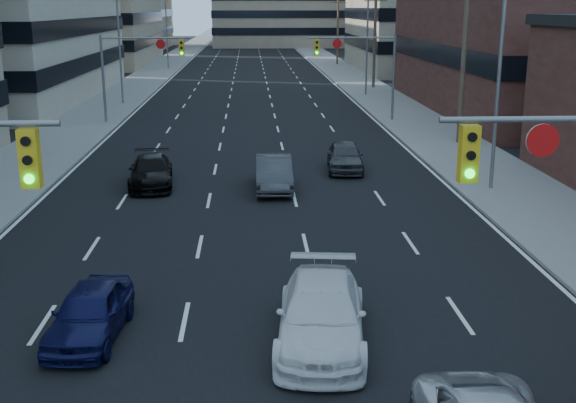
# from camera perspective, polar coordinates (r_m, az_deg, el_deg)

# --- Properties ---
(road_surface) EXTENTS (18.00, 300.00, 0.02)m
(road_surface) POSITION_cam_1_polar(r_m,az_deg,el_deg) (135.47, -3.09, 11.81)
(road_surface) COLOR black
(road_surface) RESTS_ON ground
(sidewalk_left) EXTENTS (5.00, 300.00, 0.15)m
(sidewalk_left) POSITION_cam_1_polar(r_m,az_deg,el_deg) (135.95, -8.05, 11.72)
(sidewalk_left) COLOR slate
(sidewalk_left) RESTS_ON ground
(sidewalk_right) EXTENTS (5.00, 300.00, 0.15)m
(sidewalk_right) POSITION_cam_1_polar(r_m,az_deg,el_deg) (135.96, 1.87, 11.86)
(sidewalk_right) COLOR slate
(sidewalk_right) RESTS_ON ground
(office_left_far) EXTENTS (20.00, 30.00, 16.00)m
(office_left_far) POSITION_cam_1_polar(r_m,az_deg,el_deg) (107.94, -16.42, 14.64)
(office_left_far) COLOR gray
(office_left_far) RESTS_ON ground
(storefront_right_mid) EXTENTS (20.00, 30.00, 9.00)m
(storefront_right_mid) POSITION_cam_1_polar(r_m,az_deg,el_deg) (60.34, 20.84, 11.00)
(storefront_right_mid) COLOR #472119
(storefront_right_mid) RESTS_ON ground
(office_right_far) EXTENTS (22.00, 28.00, 14.00)m
(office_right_far) POSITION_cam_1_polar(r_m,az_deg,el_deg) (96.55, 12.37, 14.30)
(office_right_far) COLOR gray
(office_right_far) RESTS_ON ground
(bg_block_right) EXTENTS (22.00, 22.00, 12.00)m
(bg_block_right) POSITION_cam_1_polar(r_m,az_deg,el_deg) (139.00, 10.60, 14.14)
(bg_block_right) COLOR gray
(bg_block_right) RESTS_ON ground
(signal_far_left) EXTENTS (6.09, 0.33, 6.00)m
(signal_far_left) POSITION_cam_1_polar(r_m,az_deg,el_deg) (50.94, -11.88, 10.84)
(signal_far_left) COLOR slate
(signal_far_left) RESTS_ON ground
(signal_far_right) EXTENTS (6.09, 0.33, 6.00)m
(signal_far_right) POSITION_cam_1_polar(r_m,az_deg,el_deg) (50.96, 5.79, 11.08)
(signal_far_right) COLOR slate
(signal_far_right) RESTS_ON ground
(utility_pole_block) EXTENTS (2.20, 0.28, 11.00)m
(utility_pole_block) POSITION_cam_1_polar(r_m,az_deg,el_deg) (43.07, 13.77, 11.97)
(utility_pole_block) COLOR #4C3D2D
(utility_pole_block) RESTS_ON ground
(utility_pole_midblock) EXTENTS (2.20, 0.28, 11.00)m
(utility_pole_midblock) POSITION_cam_1_polar(r_m,az_deg,el_deg) (72.32, 6.89, 13.40)
(utility_pole_midblock) COLOR #4C3D2D
(utility_pole_midblock) RESTS_ON ground
(utility_pole_distant) EXTENTS (2.20, 0.28, 11.00)m
(utility_pole_distant) POSITION_cam_1_polar(r_m,az_deg,el_deg) (102.00, 3.96, 13.95)
(utility_pole_distant) COLOR #4C3D2D
(utility_pole_distant) RESTS_ON ground
(streetlight_left_mid) EXTENTS (2.03, 0.22, 9.00)m
(streetlight_left_mid) POSITION_cam_1_polar(r_m,az_deg,el_deg) (61.18, -13.03, 12.15)
(streetlight_left_mid) COLOR slate
(streetlight_left_mid) RESTS_ON ground
(streetlight_left_far) EXTENTS (2.03, 0.22, 9.00)m
(streetlight_left_far) POSITION_cam_1_polar(r_m,az_deg,el_deg) (95.84, -9.47, 13.27)
(streetlight_left_far) COLOR slate
(streetlight_left_far) RESTS_ON ground
(streetlight_right_near) EXTENTS (2.03, 0.22, 9.00)m
(streetlight_right_near) POSITION_cam_1_polar(r_m,az_deg,el_deg) (32.10, 16.06, 9.57)
(streetlight_right_near) COLOR slate
(streetlight_right_near) RESTS_ON ground
(streetlight_right_far) EXTENTS (2.03, 0.22, 9.00)m
(streetlight_right_far) POSITION_cam_1_polar(r_m,az_deg,el_deg) (66.13, 6.14, 12.64)
(streetlight_right_far) COLOR slate
(streetlight_right_far) RESTS_ON ground
(white_van) EXTENTS (2.65, 5.32, 1.48)m
(white_van) POSITION_cam_1_polar(r_m,az_deg,el_deg) (17.45, 2.65, -8.91)
(white_van) COLOR silver
(white_van) RESTS_ON ground
(sedan_blue) EXTENTS (1.83, 3.96, 1.32)m
(sedan_blue) POSITION_cam_1_polar(r_m,az_deg,el_deg) (18.39, -15.38, -8.46)
(sedan_blue) COLOR #0E0F39
(sedan_blue) RESTS_ON ground
(sedan_grey_center) EXTENTS (1.59, 4.51, 1.48)m
(sedan_grey_center) POSITION_cam_1_polar(r_m,az_deg,el_deg) (31.86, -1.13, 2.25)
(sedan_grey_center) COLOR #37373A
(sedan_grey_center) RESTS_ON ground
(sedan_black_far) EXTENTS (2.34, 4.83, 1.36)m
(sedan_black_far) POSITION_cam_1_polar(r_m,az_deg,el_deg) (33.05, -10.78, 2.34)
(sedan_black_far) COLOR black
(sedan_black_far) RESTS_ON ground
(sedan_grey_right) EXTENTS (2.05, 4.38, 1.45)m
(sedan_grey_right) POSITION_cam_1_polar(r_m,az_deg,el_deg) (35.73, 4.52, 3.60)
(sedan_grey_right) COLOR #38373A
(sedan_grey_right) RESTS_ON ground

